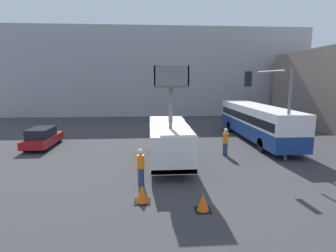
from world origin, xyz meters
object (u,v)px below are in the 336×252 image
object	(u,v)px
city_bus	(256,120)
road_worker_directing	(225,142)
traffic_light_pole	(275,99)
parked_car_curbside	(42,138)
utility_truck	(169,139)
traffic_cone_near_truck	(203,203)
traffic_cone_mid_road	(142,194)
road_worker_near_truck	(141,166)

from	to	relation	value
city_bus	road_worker_directing	world-z (taller)	city_bus
traffic_light_pole	parked_car_curbside	distance (m)	16.98
utility_truck	road_worker_directing	size ratio (longest dim) A/B	3.71
traffic_light_pole	utility_truck	bearing A→B (deg)	179.06
road_worker_directing	city_bus	bearing A→B (deg)	-3.84
traffic_cone_near_truck	city_bus	bearing A→B (deg)	59.74
traffic_cone_mid_road	parked_car_curbside	xyz separation A→B (m)	(-7.94, 9.86, 0.40)
utility_truck	road_worker_directing	world-z (taller)	utility_truck
utility_truck	traffic_cone_near_truck	distance (m)	6.48
road_worker_directing	traffic_light_pole	bearing A→B (deg)	-80.69
traffic_light_pole	parked_car_curbside	world-z (taller)	traffic_light_pole
road_worker_directing	parked_car_curbside	world-z (taller)	road_worker_directing
traffic_cone_near_truck	traffic_light_pole	bearing A→B (deg)	47.56
road_worker_near_truck	road_worker_directing	xyz separation A→B (m)	(5.63, 4.67, 0.06)
utility_truck	road_worker_near_truck	size ratio (longest dim) A/B	3.91
city_bus	utility_truck	bearing A→B (deg)	129.76
city_bus	road_worker_directing	bearing A→B (deg)	142.25
utility_truck	road_worker_directing	xyz separation A→B (m)	(3.98, 1.29, -0.55)
city_bus	traffic_cone_mid_road	size ratio (longest dim) A/B	16.00
traffic_cone_near_truck	traffic_cone_mid_road	size ratio (longest dim) A/B	0.92
utility_truck	city_bus	distance (m)	9.78
road_worker_directing	parked_car_curbside	bearing A→B (deg)	114.50
utility_truck	parked_car_curbside	xyz separation A→B (m)	(-9.47, 4.46, -0.74)
parked_car_curbside	city_bus	bearing A→B (deg)	4.21
utility_truck	traffic_cone_near_truck	xyz separation A→B (m)	(0.89, -6.31, -1.17)
traffic_light_pole	traffic_cone_near_truck	distance (m)	9.17
utility_truck	traffic_light_pole	world-z (taller)	traffic_light_pole
parked_car_curbside	road_worker_directing	bearing A→B (deg)	-13.24
road_worker_near_truck	parked_car_curbside	world-z (taller)	road_worker_near_truck
road_worker_directing	traffic_cone_near_truck	size ratio (longest dim) A/B	2.68
city_bus	parked_car_curbside	bearing A→B (deg)	98.05
road_worker_near_truck	road_worker_directing	bearing A→B (deg)	-61.62
utility_truck	city_bus	xyz separation A→B (m)	(7.92, 5.74, 0.26)
road_worker_directing	parked_car_curbside	size ratio (longest dim) A/B	0.44
city_bus	road_worker_near_truck	distance (m)	13.25
city_bus	parked_car_curbside	size ratio (longest dim) A/B	2.88
road_worker_directing	traffic_cone_near_truck	distance (m)	8.23
city_bus	traffic_light_pole	size ratio (longest dim) A/B	2.08
city_bus	parked_car_curbside	xyz separation A→B (m)	(-17.39, -1.28, -1.00)
city_bus	road_worker_directing	xyz separation A→B (m)	(-3.94, -4.45, -0.80)
traffic_light_pole	road_worker_near_truck	size ratio (longest dim) A/B	3.28
utility_truck	road_worker_directing	bearing A→B (deg)	18.01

